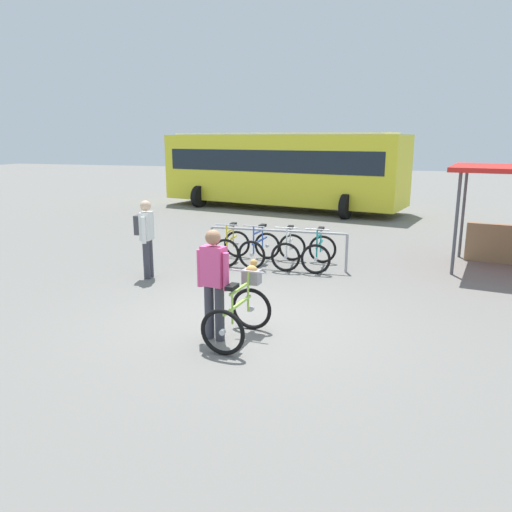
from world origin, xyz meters
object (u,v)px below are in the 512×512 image
Objects in this scene: racked_bike_yellow at (231,247)px; bus_distant at (281,166)px; featured_bicycle at (241,307)px; pedestrian_with_backpack at (146,234)px; racked_bike_teal at (319,252)px; person_with_featured_bike at (214,280)px; racked_bike_white at (289,250)px; racked_bike_blue at (260,249)px.

racked_bike_yellow is 0.11× the size of bus_distant.
pedestrian_with_backpack is at bearing 138.97° from featured_bicycle.
person_with_featured_bike is at bearing -99.69° from racked_bike_teal.
racked_bike_teal is at bearing 0.58° from racked_bike_white.
bus_distant is at bearing 109.12° from racked_bike_teal.
racked_bike_teal is at bearing 28.54° from pedestrian_with_backpack.
racked_bike_blue is 0.70× the size of person_with_featured_bike.
pedestrian_with_backpack reaches higher than racked_bike_blue.
pedestrian_with_backpack is (-2.94, 2.56, 0.45)m from featured_bicycle.
bus_distant reaches higher than racked_bike_blue.
racked_bike_blue is 1.00× the size of racked_bike_white.
racked_bike_blue is at bearing 42.87° from pedestrian_with_backpack.
racked_bike_white is 3.26m from pedestrian_with_backpack.
featured_bicycle is (1.69, -4.35, 0.12)m from racked_bike_yellow.
person_with_featured_bike reaches higher than featured_bicycle.
racked_bike_yellow and racked_bike_white have the same top height.
racked_bike_white is 4.38m from featured_bicycle.
racked_bike_white is at bearing -74.87° from bus_distant.
person_with_featured_bike is at bearing -90.91° from racked_bike_white.
racked_bike_teal is 3.85m from pedestrian_with_backpack.
racked_bike_white is (1.40, 0.01, 0.00)m from racked_bike_yellow.
racked_bike_white is 0.70m from racked_bike_teal.
racked_bike_blue is at bearing -179.42° from racked_bike_white.
pedestrian_with_backpack is (-1.24, -1.80, 0.57)m from racked_bike_yellow.
person_with_featured_bike is at bearing -73.54° from racked_bike_yellow.
racked_bike_white is at bearing 0.58° from racked_bike_yellow.
bus_distant reaches higher than featured_bicycle.
person_with_featured_bike is 1.00× the size of pedestrian_with_backpack.
person_with_featured_bike is 13.95m from bus_distant.
pedestrian_with_backpack reaches higher than racked_bike_teal.
racked_bike_teal is 0.11× the size of bus_distant.
racked_bike_blue is 0.70× the size of pedestrian_with_backpack.
pedestrian_with_backpack is at bearing 133.62° from person_with_featured_bike.
bus_distant is at bearing 96.73° from racked_bike_yellow.
person_with_featured_bike is at bearing -158.53° from featured_bicycle.
racked_bike_white is 0.70× the size of pedestrian_with_backpack.
pedestrian_with_backpack is (-2.64, -1.81, 0.57)m from racked_bike_white.
pedestrian_with_backpack is at bearing -137.13° from racked_bike_blue.
racked_bike_yellow is 4.72m from person_with_featured_bike.
person_with_featured_bike is (-0.07, -4.51, 0.54)m from racked_bike_white.
racked_bike_teal is 0.68× the size of person_with_featured_bike.
racked_bike_white is 4.54m from person_with_featured_bike.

